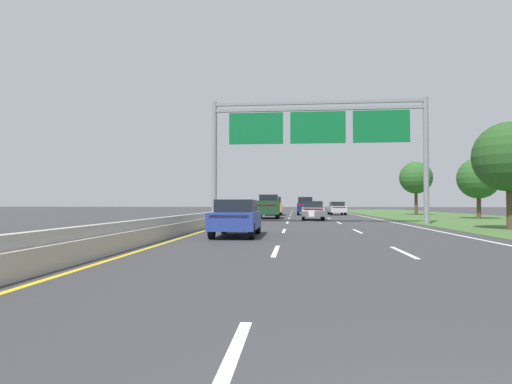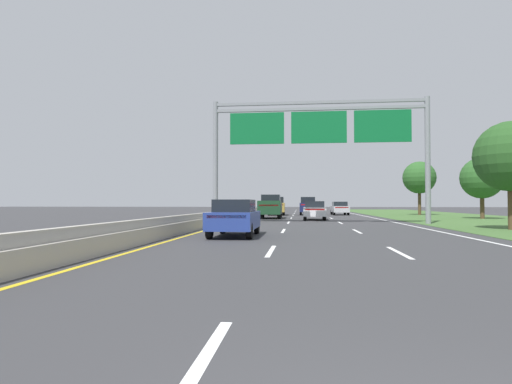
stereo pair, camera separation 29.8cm
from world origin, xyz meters
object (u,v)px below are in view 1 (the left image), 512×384
(car_navy_centre_lane_suv, at_px, (305,206))
(car_silver_right_lane_sedan, at_px, (337,208))
(overhead_sign_gantry, at_px, (318,134))
(roadside_tree_far, at_px, (416,178))
(roadside_tree_near, at_px, (509,157))
(car_blue_left_lane_sedan, at_px, (237,217))
(pickup_truck_darkgreen, at_px, (268,207))
(car_white_centre_lane_sedan, at_px, (313,210))
(car_gold_left_lane_suv, at_px, (274,206))
(roadside_tree_mid, at_px, (478,178))

(car_navy_centre_lane_suv, relative_size, car_silver_right_lane_sedan, 1.06)
(overhead_sign_gantry, height_order, roadside_tree_far, overhead_sign_gantry)
(roadside_tree_near, bearing_deg, car_blue_left_lane_sedan, -158.41)
(pickup_truck_darkgreen, distance_m, car_white_centre_lane_sedan, 4.93)
(car_gold_left_lane_suv, relative_size, roadside_tree_mid, 0.86)
(car_blue_left_lane_sedan, relative_size, car_white_centre_lane_sedan, 0.99)
(roadside_tree_far, bearing_deg, car_white_centre_lane_sedan, -129.75)
(roadside_tree_mid, bearing_deg, car_gold_left_lane_suv, 153.04)
(car_gold_left_lane_suv, relative_size, roadside_tree_near, 0.82)
(overhead_sign_gantry, relative_size, car_gold_left_lane_suv, 3.17)
(roadside_tree_mid, bearing_deg, overhead_sign_gantry, -146.52)
(car_gold_left_lane_suv, bearing_deg, car_white_centre_lane_sedan, -164.63)
(pickup_truck_darkgreen, bearing_deg, car_gold_left_lane_suv, -0.93)
(roadside_tree_far, bearing_deg, roadside_tree_near, -95.90)
(car_silver_right_lane_sedan, distance_m, roadside_tree_far, 10.03)
(car_blue_left_lane_sedan, bearing_deg, roadside_tree_near, -68.87)
(pickup_truck_darkgreen, distance_m, car_gold_left_lane_suv, 10.20)
(pickup_truck_darkgreen, height_order, car_navy_centre_lane_suv, pickup_truck_darkgreen)
(pickup_truck_darkgreen, bearing_deg, car_navy_centre_lane_suv, -18.67)
(pickup_truck_darkgreen, height_order, roadside_tree_far, roadside_tree_far)
(overhead_sign_gantry, relative_size, car_silver_right_lane_sedan, 3.39)
(pickup_truck_darkgreen, height_order, roadside_tree_mid, roadside_tree_mid)
(car_gold_left_lane_suv, relative_size, car_silver_right_lane_sedan, 1.07)
(car_blue_left_lane_sedan, bearing_deg, car_silver_right_lane_sedan, -13.30)
(car_blue_left_lane_sedan, xyz_separation_m, roadside_tree_far, (16.75, 33.19, 3.58))
(car_gold_left_lane_suv, bearing_deg, roadside_tree_mid, -118.44)
(car_white_centre_lane_sedan, relative_size, car_navy_centre_lane_suv, 0.95)
(car_white_centre_lane_sedan, bearing_deg, roadside_tree_mid, -75.22)
(overhead_sign_gantry, relative_size, pickup_truck_darkgreen, 2.77)
(overhead_sign_gantry, bearing_deg, car_white_centre_lane_sedan, 90.89)
(car_blue_left_lane_sedan, distance_m, roadside_tree_mid, 28.67)
(pickup_truck_darkgreen, xyz_separation_m, car_silver_right_lane_sedan, (7.38, 11.76, -0.26))
(car_blue_left_lane_sedan, bearing_deg, car_gold_left_lane_suv, -0.50)
(overhead_sign_gantry, xyz_separation_m, car_gold_left_lane_suv, (-4.07, 19.42, -5.14))
(car_gold_left_lane_suv, distance_m, roadside_tree_near, 29.14)
(car_white_centre_lane_sedan, relative_size, car_gold_left_lane_suv, 0.94)
(roadside_tree_mid, xyz_separation_m, roadside_tree_far, (-2.17, 11.83, 0.76))
(car_silver_right_lane_sedan, bearing_deg, roadside_tree_far, -87.38)
(car_white_centre_lane_sedan, relative_size, roadside_tree_near, 0.77)
(car_navy_centre_lane_suv, height_order, car_silver_right_lane_sedan, car_navy_centre_lane_suv)
(car_white_centre_lane_sedan, xyz_separation_m, roadside_tree_near, (9.90, -12.34, 3.06))
(car_blue_left_lane_sedan, distance_m, roadside_tree_far, 37.35)
(pickup_truck_darkgreen, relative_size, car_blue_left_lane_sedan, 1.23)
(overhead_sign_gantry, xyz_separation_m, car_navy_centre_lane_suv, (-0.44, 20.59, -5.14))
(car_blue_left_lane_sedan, xyz_separation_m, roadside_tree_near, (13.89, 5.50, 3.06))
(car_navy_centre_lane_suv, bearing_deg, car_gold_left_lane_suv, 107.95)
(car_silver_right_lane_sedan, xyz_separation_m, roadside_tree_far, (9.34, 0.65, 3.58))
(car_white_centre_lane_sedan, height_order, car_navy_centre_lane_suv, car_navy_centre_lane_suv)
(car_blue_left_lane_sedan, xyz_separation_m, roadside_tree_mid, (18.92, 21.35, 2.82))
(overhead_sign_gantry, distance_m, pickup_truck_darkgreen, 11.32)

